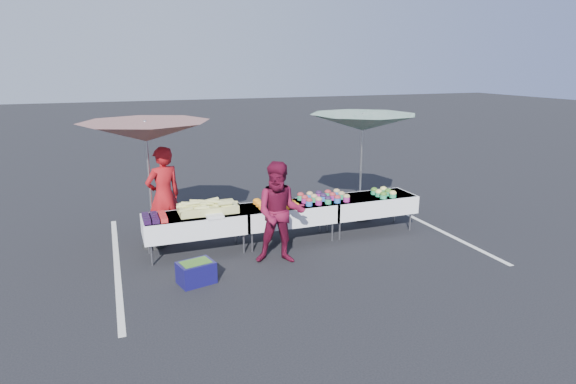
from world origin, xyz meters
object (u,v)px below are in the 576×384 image
object	(u,v)px
table_right	(369,204)
storage_bin	(196,272)
table_center	(288,213)
vendor	(164,196)
umbrella_left	(146,133)
umbrella_right	(363,123)
table_left	(195,223)
customer	(280,213)

from	to	relation	value
table_right	storage_bin	bearing A→B (deg)	-161.96
table_center	vendor	xyz separation A→B (m)	(-2.26, 0.68, 0.37)
vendor	umbrella_left	distance (m)	1.25
vendor	umbrella_right	world-z (taller)	umbrella_right
table_right	umbrella_right	distance (m)	1.76
table_left	umbrella_left	distance (m)	1.86
vendor	umbrella_left	world-z (taller)	umbrella_left
vendor	table_left	bearing A→B (deg)	103.33
table_right	umbrella_right	world-z (taller)	umbrella_right
table_left	table_center	world-z (taller)	same
table_left	umbrella_left	xyz separation A→B (m)	(-0.70, 0.64, 1.60)
customer	storage_bin	distance (m)	1.73
table_left	table_right	distance (m)	3.60
table_right	customer	xyz separation A→B (m)	(-2.29, -0.91, 0.31)
umbrella_right	umbrella_left	bearing A→B (deg)	-178.40
table_center	vendor	bearing A→B (deg)	163.30
table_left	customer	distance (m)	1.63
umbrella_right	storage_bin	size ratio (longest dim) A/B	4.44
umbrella_left	umbrella_right	bearing A→B (deg)	1.60
table_center	vendor	distance (m)	2.39
vendor	umbrella_left	xyz separation A→B (m)	(-0.24, -0.04, 1.23)
umbrella_left	umbrella_right	distance (m)	4.50
table_right	table_center	bearing A→B (deg)	180.00
umbrella_right	table_center	bearing A→B (deg)	-159.01
table_left	customer	bearing A→B (deg)	-34.79
table_center	umbrella_right	bearing A→B (deg)	20.99
umbrella_left	customer	bearing A→B (deg)	-37.67
table_right	umbrella_right	xyz separation A→B (m)	(0.20, 0.77, 1.57)
table_left	table_right	bearing A→B (deg)	0.00
table_center	table_left	bearing A→B (deg)	180.00
vendor	customer	size ratio (longest dim) A/B	1.06
table_right	vendor	world-z (taller)	vendor
umbrella_right	table_right	bearing A→B (deg)	-104.66
table_left	vendor	bearing A→B (deg)	124.04
table_center	storage_bin	size ratio (longest dim) A/B	2.97
table_center	umbrella_left	world-z (taller)	umbrella_left
table_right	umbrella_left	bearing A→B (deg)	171.51
table_right	customer	size ratio (longest dim) A/B	1.04
umbrella_left	storage_bin	size ratio (longest dim) A/B	3.84
customer	umbrella_right	distance (m)	3.25
table_center	storage_bin	distance (m)	2.41
vendor	storage_bin	xyz separation A→B (m)	(0.23, -1.92, -0.77)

